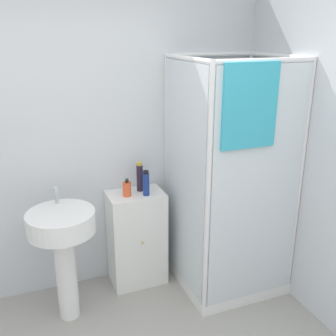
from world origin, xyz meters
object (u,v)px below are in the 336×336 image
Objects in this scene: soap_dispenser at (127,189)px; shampoo_bottle_blue at (146,183)px; sink at (63,240)px; shampoo_bottle_tall_black at (140,177)px.

soap_dispenser is 0.71× the size of shampoo_bottle_blue.
shampoo_bottle_blue is (0.69, 0.18, 0.27)m from sink.
shampoo_bottle_tall_black reaches higher than soap_dispenser.
shampoo_bottle_tall_black reaches higher than shampoo_bottle_blue.
soap_dispenser is at bearing -153.23° from shampoo_bottle_tall_black.
shampoo_bottle_blue is at bearing 14.45° from sink.
shampoo_bottle_tall_black reaches higher than sink.
shampoo_bottle_blue is (0.02, -0.10, -0.02)m from shampoo_bottle_tall_black.
shampoo_bottle_tall_black is (0.13, 0.07, 0.06)m from soap_dispenser.
soap_dispenser is at bearing 21.81° from sink.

